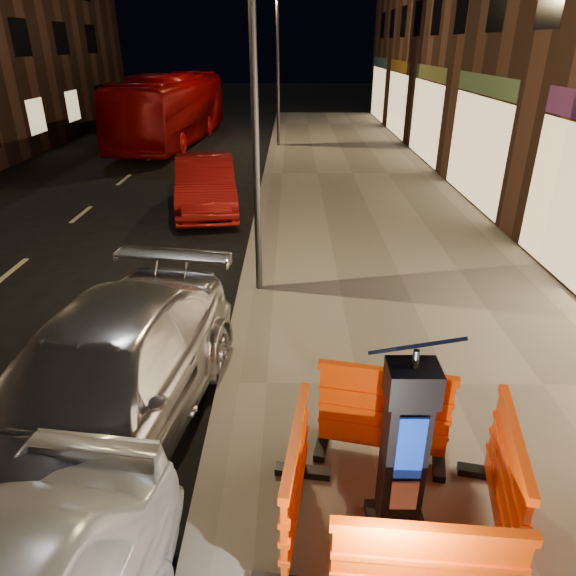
{
  "coord_description": "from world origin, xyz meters",
  "views": [
    {
      "loc": [
        0.85,
        -5.69,
        4.3
      ],
      "look_at": [
        0.8,
        1.0,
        1.1
      ],
      "focal_mm": 32.0,
      "sensor_mm": 36.0,
      "label": 1
    }
  ],
  "objects_px": {
    "parking_kiosk": "(405,443)",
    "car_red": "(207,210)",
    "barrier_kerbside": "(295,481)",
    "barrier_bldgside": "(505,482)",
    "barrier_back": "(383,413)",
    "car_silver": "(110,435)",
    "bus_doubledecker": "(175,143)"
  },
  "relations": [
    {
      "from": "parking_kiosk",
      "to": "barrier_back",
      "type": "bearing_deg",
      "value": 99.73
    },
    {
      "from": "barrier_back",
      "to": "parking_kiosk",
      "type": "bearing_deg",
      "value": -77.27
    },
    {
      "from": "bus_doubledecker",
      "to": "barrier_kerbside",
      "type": "bearing_deg",
      "value": -70.9
    },
    {
      "from": "barrier_kerbside",
      "to": "car_red",
      "type": "distance_m",
      "value": 10.98
    },
    {
      "from": "barrier_back",
      "to": "car_silver",
      "type": "xyz_separation_m",
      "value": [
        -3.18,
        0.44,
        -0.71
      ]
    },
    {
      "from": "barrier_bldgside",
      "to": "car_silver",
      "type": "height_order",
      "value": "barrier_bldgside"
    },
    {
      "from": "barrier_kerbside",
      "to": "car_silver",
      "type": "height_order",
      "value": "barrier_kerbside"
    },
    {
      "from": "parking_kiosk",
      "to": "car_red",
      "type": "relative_size",
      "value": 0.45
    },
    {
      "from": "barrier_bldgside",
      "to": "car_red",
      "type": "distance_m",
      "value": 11.55
    },
    {
      "from": "barrier_kerbside",
      "to": "car_red",
      "type": "height_order",
      "value": "barrier_kerbside"
    },
    {
      "from": "parking_kiosk",
      "to": "car_red",
      "type": "height_order",
      "value": "parking_kiosk"
    },
    {
      "from": "barrier_kerbside",
      "to": "car_red",
      "type": "xyz_separation_m",
      "value": [
        -2.45,
        10.68,
        -0.71
      ]
    },
    {
      "from": "parking_kiosk",
      "to": "barrier_bldgside",
      "type": "bearing_deg",
      "value": 9.73
    },
    {
      "from": "barrier_back",
      "to": "bus_doubledecker",
      "type": "relative_size",
      "value": 0.13
    },
    {
      "from": "barrier_back",
      "to": "barrier_kerbside",
      "type": "bearing_deg",
      "value": -122.27
    },
    {
      "from": "bus_doubledecker",
      "to": "parking_kiosk",
      "type": "bearing_deg",
      "value": -68.58
    },
    {
      "from": "barrier_back",
      "to": "barrier_bldgside",
      "type": "bearing_deg",
      "value": -32.27
    },
    {
      "from": "barrier_kerbside",
      "to": "barrier_bldgside",
      "type": "xyz_separation_m",
      "value": [
        1.9,
        0.0,
        0.0
      ]
    },
    {
      "from": "bus_doubledecker",
      "to": "car_silver",
      "type": "bearing_deg",
      "value": -75.96
    },
    {
      "from": "barrier_back",
      "to": "car_red",
      "type": "relative_size",
      "value": 0.32
    },
    {
      "from": "barrier_back",
      "to": "barrier_bldgside",
      "type": "height_order",
      "value": "same"
    },
    {
      "from": "barrier_kerbside",
      "to": "car_silver",
      "type": "bearing_deg",
      "value": 65.88
    },
    {
      "from": "car_silver",
      "to": "bus_doubledecker",
      "type": "relative_size",
      "value": 0.47
    },
    {
      "from": "barrier_back",
      "to": "barrier_kerbside",
      "type": "height_order",
      "value": "same"
    },
    {
      "from": "barrier_kerbside",
      "to": "car_silver",
      "type": "distance_m",
      "value": 2.73
    },
    {
      "from": "barrier_back",
      "to": "bus_doubledecker",
      "type": "xyz_separation_m",
      "value": [
        -6.6,
        20.73,
        -0.71
      ]
    },
    {
      "from": "car_red",
      "to": "car_silver",
      "type": "bearing_deg",
      "value": -98.34
    },
    {
      "from": "parking_kiosk",
      "to": "barrier_bldgside",
      "type": "relative_size",
      "value": 1.4
    },
    {
      "from": "barrier_back",
      "to": "barrier_bldgside",
      "type": "relative_size",
      "value": 1.0
    },
    {
      "from": "barrier_kerbside",
      "to": "car_silver",
      "type": "xyz_separation_m",
      "value": [
        -2.23,
        1.39,
        -0.71
      ]
    },
    {
      "from": "barrier_bldgside",
      "to": "bus_doubledecker",
      "type": "xyz_separation_m",
      "value": [
        -7.55,
        21.68,
        -0.71
      ]
    },
    {
      "from": "barrier_back",
      "to": "car_silver",
      "type": "relative_size",
      "value": 0.28
    }
  ]
}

